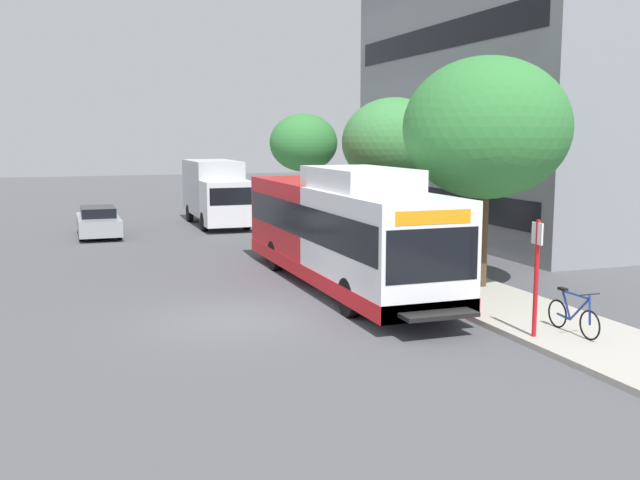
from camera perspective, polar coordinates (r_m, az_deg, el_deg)
The scene contains 11 objects.
ground_plane at distance 26.03m, azimuth -10.74°, elevation -2.02°, with size 120.00×120.00×0.00m, color #4C4C51.
sidewalk_curb at distance 26.13m, azimuth 5.31°, elevation -1.72°, with size 3.00×56.00×0.14m, color #A8A399.
transit_bus at distance 21.91m, azimuth 1.68°, elevation 0.72°, with size 2.58×12.25×3.65m.
bus_stop_sign_pole at distance 16.65m, azimuth 16.52°, elevation -2.20°, with size 0.10×0.36×2.60m.
bicycle_parked at distance 17.37m, azimuth 19.15°, elevation -5.56°, with size 0.52×1.76×1.02m.
street_tree_near_stop at distance 21.67m, azimuth 12.84°, elevation 8.49°, with size 4.78×4.78×6.64m.
street_tree_mid_block at distance 28.21m, azimuth 5.77°, elevation 7.58°, with size 3.97×3.97×5.83m.
street_tree_far_block at distance 36.78m, azimuth -1.29°, elevation 7.57°, with size 3.39×3.39×5.47m.
parked_car_far_lane at distance 34.53m, azimuth -16.90°, elevation 1.37°, with size 1.80×4.50×1.33m.
box_truck_background at distance 37.42m, azimuth -8.12°, elevation 3.81°, with size 2.32×7.01×3.25m.
lattice_comm_tower at distance 47.42m, azimuth 10.95°, elevation 12.43°, with size 1.10×1.10×24.91m.
Camera 1 is at (-3.86, -17.34, 4.56)m, focal length 41.04 mm.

